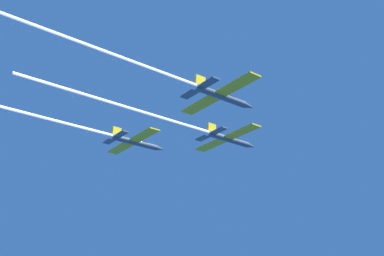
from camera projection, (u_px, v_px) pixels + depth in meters
The scene contains 3 objects.
jet_lead at pixel (173, 122), 78.56m from camera, with size 16.21×47.50×2.69m.
jet_left_wing at pixel (60, 123), 80.16m from camera, with size 16.21×52.86×2.69m.
jet_right_wing at pixel (137, 65), 61.33m from camera, with size 16.21×52.21×2.69m.
Camera 1 is at (59.60, -53.18, -31.32)m, focal length 42.44 mm.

